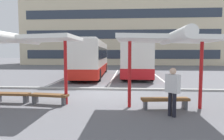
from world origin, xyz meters
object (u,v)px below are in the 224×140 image
object	(u,v)px
waiting_shelter_1	(25,40)
bench_2	(49,97)
bench_1	(12,95)
waiting_shelter_2	(167,40)
coach_bus_1	(138,58)
waiting_passenger_2	(173,88)
bench_3	(165,101)
coach_bus_0	(91,59)

from	to	relation	value
waiting_shelter_1	bench_2	world-z (taller)	waiting_shelter_1
bench_1	waiting_shelter_2	size ratio (longest dim) A/B	0.33
coach_bus_1	waiting_passenger_2	world-z (taller)	coach_bus_1
bench_3	waiting_passenger_2	world-z (taller)	waiting_passenger_2
waiting_shelter_1	bench_2	distance (m)	2.62
bench_2	bench_3	xyz separation A→B (m)	(4.96, -0.43, 0.01)
bench_1	coach_bus_1	bearing A→B (deg)	61.30
coach_bus_0	bench_2	world-z (taller)	coach_bus_0
waiting_shelter_1	waiting_passenger_2	size ratio (longest dim) A/B	2.66
waiting_passenger_2	bench_3	bearing A→B (deg)	94.19
waiting_passenger_2	coach_bus_0	bearing A→B (deg)	112.34
waiting_shelter_1	bench_1	xyz separation A→B (m)	(-0.90, 0.37, -2.46)
waiting_shelter_1	waiting_passenger_2	world-z (taller)	waiting_shelter_1
coach_bus_0	bench_2	xyz separation A→B (m)	(0.09, -11.08, -1.35)
coach_bus_1	bench_1	world-z (taller)	coach_bus_1
bench_1	waiting_passenger_2	distance (m)	7.03
bench_1	bench_2	distance (m)	1.80
bench_3	bench_2	bearing A→B (deg)	175.06
bench_2	waiting_passenger_2	bearing A→B (deg)	-15.49
waiting_shelter_1	waiting_passenger_2	distance (m)	6.30
coach_bus_1	waiting_shelter_1	size ratio (longest dim) A/B	2.25
coach_bus_0	waiting_shelter_1	xyz separation A→B (m)	(-0.81, -11.32, 1.10)
bench_2	waiting_shelter_2	world-z (taller)	waiting_shelter_2
coach_bus_0	waiting_shelter_2	xyz separation A→B (m)	(5.05, -11.60, 1.06)
bench_3	waiting_passenger_2	size ratio (longest dim) A/B	1.12
waiting_shelter_1	bench_2	size ratio (longest dim) A/B	2.65
coach_bus_1	waiting_shelter_2	world-z (taller)	coach_bus_1
coach_bus_0	waiting_passenger_2	distance (m)	13.50
coach_bus_1	bench_2	world-z (taller)	coach_bus_1
bench_1	coach_bus_0	bearing A→B (deg)	81.15
bench_2	bench_3	bearing A→B (deg)	-4.94
coach_bus_0	bench_3	size ratio (longest dim) A/B	5.60
coach_bus_0	waiting_passenger_2	world-z (taller)	coach_bus_0
coach_bus_0	bench_1	bearing A→B (deg)	-98.85
bench_1	waiting_passenger_2	world-z (taller)	waiting_passenger_2
waiting_shelter_1	bench_3	bearing A→B (deg)	-1.79
waiting_passenger_2	bench_2	bearing A→B (deg)	164.51
coach_bus_1	bench_2	bearing A→B (deg)	-111.12
bench_3	coach_bus_1	bearing A→B (deg)	92.32
bench_2	waiting_passenger_2	distance (m)	5.26
bench_1	waiting_shelter_2	bearing A→B (deg)	-5.48
waiting_shelter_1	bench_3	distance (m)	6.35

